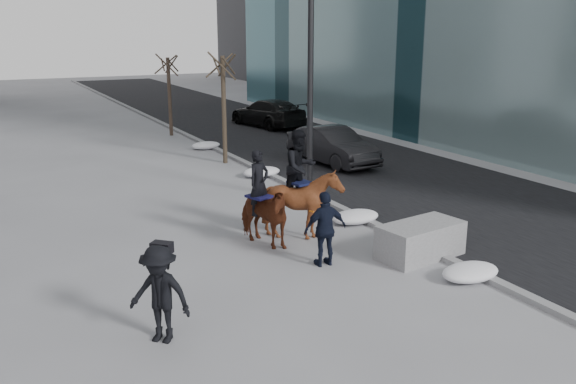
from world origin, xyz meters
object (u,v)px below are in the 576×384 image
planter (420,240)px  mounted_left (261,211)px  mounted_right (302,196)px  car_near (332,146)px

planter → mounted_left: 3.93m
mounted_right → planter: bearing=-53.9°
mounted_right → mounted_left: bearing=-178.4°
car_near → mounted_right: size_ratio=1.59×
planter → mounted_left: size_ratio=0.86×
planter → mounted_right: 3.20m
planter → mounted_right: (-1.84, 2.52, 0.72)m
car_near → mounted_left: 9.81m
mounted_left → mounted_right: size_ratio=0.85×
planter → car_near: car_near is taller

